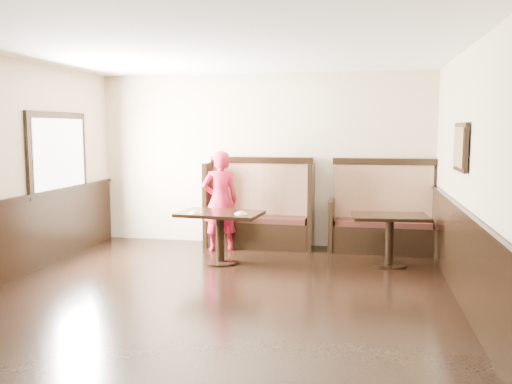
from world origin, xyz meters
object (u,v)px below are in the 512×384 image
(booth_main, at_px, (260,214))
(child, at_px, (220,201))
(booth_neighbor, at_px, (383,221))
(table_neighbor, at_px, (390,228))
(table_main, at_px, (220,224))

(booth_main, bearing_deg, child, -141.84)
(booth_main, height_order, child, child)
(booth_neighbor, xyz_separation_m, table_neighbor, (0.06, -0.90, 0.06))
(table_neighbor, bearing_deg, table_main, -177.74)
(table_neighbor, relative_size, child, 0.70)
(table_main, xyz_separation_m, table_neighbor, (2.35, 0.33, -0.03))
(table_main, distance_m, table_neighbor, 2.38)
(booth_main, xyz_separation_m, child, (-0.55, -0.43, 0.26))
(booth_main, bearing_deg, booth_neighbor, -0.05)
(booth_main, distance_m, table_neighbor, 2.21)
(table_neighbor, xyz_separation_m, child, (-2.56, 0.47, 0.25))
(table_main, distance_m, child, 0.86)
(booth_neighbor, distance_m, table_main, 2.60)
(table_neighbor, bearing_deg, booth_neighbor, 88.30)
(child, bearing_deg, booth_neighbor, 165.37)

